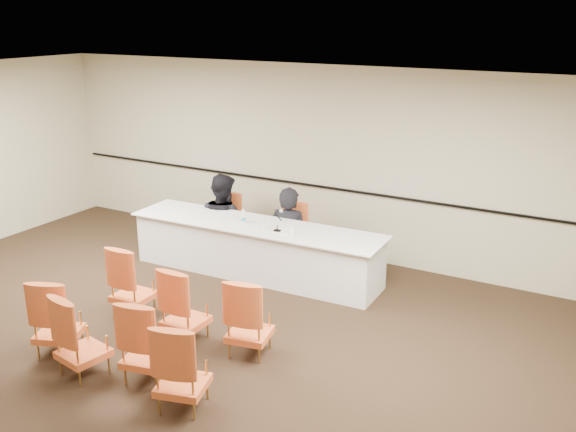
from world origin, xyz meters
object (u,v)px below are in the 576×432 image
object	(u,v)px
microphone	(277,222)
aud_chair_extra	(82,335)
panelist_second	(223,226)
aud_chair_front_mid	(185,304)
aud_chair_front_right	(249,316)
aud_chair_back_mid	(147,339)
aud_chair_back_right	(182,365)
aud_chair_back_left	(57,316)
panelist_main	(289,242)
aud_chair_front_left	(133,280)
coffee_cup	(292,231)
panelist_main_chair	(289,235)
panelist_second_chair	(223,224)
panel_table	(256,249)
drinking_glass	(264,225)
water_bottle	(243,216)

from	to	relation	value
microphone	aud_chair_extra	world-z (taller)	microphone
panelist_second	aud_chair_front_mid	distance (m)	2.99
aud_chair_front_right	microphone	bearing A→B (deg)	99.87
aud_chair_front_right	aud_chair_extra	bearing A→B (deg)	-148.26
aud_chair_front_right	aud_chair_back_mid	size ratio (longest dim) A/B	1.00
aud_chair_front_mid	aud_chair_back_right	distance (m)	1.37
panelist_second	aud_chair_back_left	world-z (taller)	panelist_second
panelist_second	aud_chair_front_right	size ratio (longest dim) A/B	1.84
panelist_main	aud_chair_front_left	world-z (taller)	panelist_main
coffee_cup	aud_chair_back_left	xyz separation A→B (m)	(-1.40, -2.94, -0.37)
coffee_cup	aud_chair_front_right	world-z (taller)	aud_chair_front_right
aud_chair_back_left	aud_chair_back_mid	size ratio (longest dim) A/B	1.00
panelist_main_chair	coffee_cup	size ratio (longest dim) A/B	7.66
aud_chair_front_right	panelist_main	bearing A→B (deg)	98.60
panelist_main	aud_chair_extra	size ratio (longest dim) A/B	1.87
panelist_main_chair	aud_chair_extra	distance (m)	3.87
panelist_main	panelist_second_chair	world-z (taller)	panelist_main
coffee_cup	aud_chair_front_left	size ratio (longest dim) A/B	0.13
aud_chair_back_mid	coffee_cup	bearing A→B (deg)	74.42
panelist_second_chair	aud_chair_front_right	distance (m)	3.34
aud_chair_front_left	aud_chair_back_mid	size ratio (longest dim) A/B	1.00
aud_chair_front_right	aud_chair_back_mid	distance (m)	1.18
panel_table	coffee_cup	xyz separation A→B (m)	(0.69, -0.14, 0.45)
drinking_glass	aud_chair_front_right	size ratio (longest dim) A/B	0.11
aud_chair_front_right	aud_chair_front_left	bearing A→B (deg)	164.81
aud_chair_front_left	water_bottle	bearing A→B (deg)	74.52
panel_table	aud_chair_back_mid	size ratio (longest dim) A/B	4.12
panelist_second	aud_chair_back_mid	bearing A→B (deg)	125.66
panelist_second_chair	aud_chair_front_left	bearing A→B (deg)	-85.07
aud_chair_back_right	panelist_second	bearing A→B (deg)	104.02
aud_chair_front_left	aud_chair_back_left	world-z (taller)	same
panelist_second	aud_chair_front_left	bearing A→B (deg)	109.58
panelist_second	aud_chair_front_mid	world-z (taller)	panelist_second
panelist_main_chair	aud_chair_back_right	xyz separation A→B (m)	(0.96, -3.81, 0.00)
panelist_main_chair	aud_chair_front_left	distance (m)	2.64
aud_chair_extra	panelist_main_chair	bearing A→B (deg)	94.81
panelist_second	coffee_cup	distance (m)	1.84
aud_chair_back_left	aud_chair_back_mid	distance (m)	1.26
panelist_second	aud_chair_front_right	xyz separation A→B (m)	(2.15, -2.56, 0.04)
aud_chair_front_mid	aud_chair_front_right	distance (m)	0.84
panel_table	aud_chair_back_left	distance (m)	3.16
panelist_second	drinking_glass	xyz separation A→B (m)	(1.18, -0.64, 0.40)
panelist_second	aud_chair_back_right	xyz separation A→B (m)	(2.15, -3.77, 0.04)
panelist_second	aud_chair_back_mid	xyz separation A→B (m)	(1.51, -3.55, 0.04)
panelist_main_chair	panelist_second_chair	xyz separation A→B (m)	(-1.19, -0.04, 0.00)
panelist_main_chair	aud_chair_back_left	bearing A→B (deg)	-106.39
water_bottle	aud_chair_back_right	world-z (taller)	water_bottle
water_bottle	aud_chair_front_right	bearing A→B (deg)	-55.24
drinking_glass	aud_chair_back_mid	world-z (taller)	aud_chair_back_mid
aud_chair_back_left	microphone	bearing A→B (deg)	46.79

